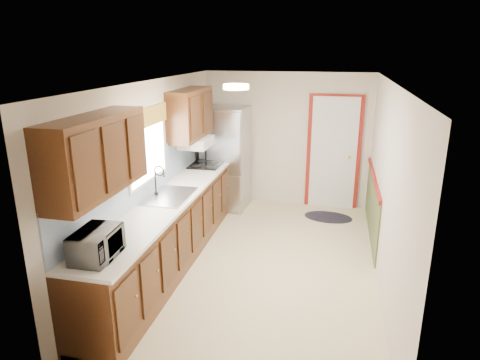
% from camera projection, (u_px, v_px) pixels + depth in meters
% --- Properties ---
extents(room_shell, '(3.20, 5.20, 2.52)m').
position_uv_depth(room_shell, '(263.00, 179.00, 5.42)').
color(room_shell, beige).
rests_on(room_shell, ground).
extents(kitchen_run, '(0.63, 4.00, 2.20)m').
position_uv_depth(kitchen_run, '(164.00, 208.00, 5.53)').
color(kitchen_run, '#3E1F0E').
rests_on(kitchen_run, ground).
extents(back_wall_trim, '(1.12, 2.30, 2.08)m').
position_uv_depth(back_wall_trim, '(341.00, 163.00, 7.37)').
color(back_wall_trim, maroon).
rests_on(back_wall_trim, ground).
extents(ceiling_fixture, '(0.30, 0.30, 0.06)m').
position_uv_depth(ceiling_fixture, '(236.00, 87.00, 4.96)').
color(ceiling_fixture, '#FFD88C').
rests_on(ceiling_fixture, room_shell).
extents(microwave, '(0.30, 0.51, 0.34)m').
position_uv_depth(microwave, '(96.00, 241.00, 3.89)').
color(microwave, white).
rests_on(microwave, kitchen_run).
extents(refrigerator, '(0.79, 0.77, 1.82)m').
position_uv_depth(refrigerator, '(226.00, 158.00, 7.63)').
color(refrigerator, '#B7B7BC').
rests_on(refrigerator, ground).
extents(rug, '(0.86, 0.60, 0.01)m').
position_uv_depth(rug, '(328.00, 217.00, 7.36)').
color(rug, black).
rests_on(rug, ground).
extents(cooktop, '(0.49, 0.59, 0.02)m').
position_uv_depth(cooktop, '(206.00, 165.00, 7.05)').
color(cooktop, black).
rests_on(cooktop, kitchen_run).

